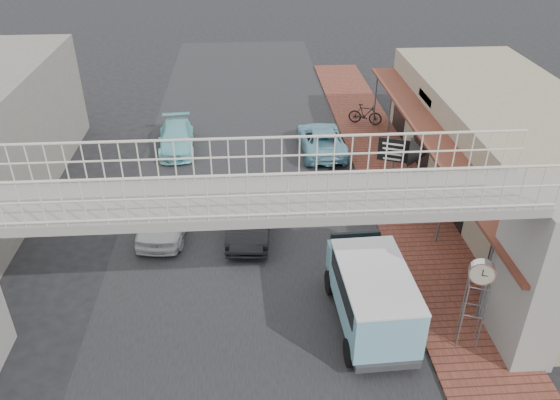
{
  "coord_description": "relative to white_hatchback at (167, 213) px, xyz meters",
  "views": [
    {
      "loc": [
        0.03,
        -15.15,
        11.81
      ],
      "look_at": [
        1.14,
        1.57,
        1.8
      ],
      "focal_mm": 35.0,
      "sensor_mm": 36.0,
      "label": 1
    }
  ],
  "objects": [
    {
      "name": "road_strip",
      "position": [
        3.12,
        -2.7,
        -0.71
      ],
      "size": [
        10.0,
        60.0,
        0.01
      ],
      "primitive_type": "cube",
      "color": "black",
      "rests_on": "ground"
    },
    {
      "name": "footbridge",
      "position": [
        3.12,
        -6.7,
        2.46
      ],
      "size": [
        16.4,
        2.4,
        6.34
      ],
      "color": "gray",
      "rests_on": "ground"
    },
    {
      "name": "angkot_far",
      "position": [
        -0.34,
        7.22,
        -0.12
      ],
      "size": [
        1.99,
        4.22,
        1.19
      ],
      "primitive_type": "imported",
      "rotation": [
        0.0,
        0.0,
        0.08
      ],
      "color": "#7ED5DB",
      "rests_on": "ground"
    },
    {
      "name": "white_hatchback",
      "position": [
        0.0,
        0.0,
        0.0
      ],
      "size": [
        2.17,
        4.36,
        1.43
      ],
      "primitive_type": "imported",
      "rotation": [
        0.0,
        0.0,
        -0.12
      ],
      "color": "silver",
      "rests_on": "ground"
    },
    {
      "name": "sidewalk",
      "position": [
        9.62,
        0.3,
        -0.66
      ],
      "size": [
        3.0,
        40.0,
        0.1
      ],
      "primitive_type": "cube",
      "color": "brown",
      "rests_on": "ground"
    },
    {
      "name": "ground",
      "position": [
        3.12,
        -2.7,
        -0.71
      ],
      "size": [
        120.0,
        120.0,
        0.0
      ],
      "primitive_type": "plane",
      "color": "black",
      "rests_on": "ground"
    },
    {
      "name": "motorcycle_near",
      "position": [
        9.18,
        0.58,
        -0.13
      ],
      "size": [
        1.94,
        1.22,
        0.96
      ],
      "primitive_type": "imported",
      "rotation": [
        0.0,
        0.0,
        1.92
      ],
      "color": "black",
      "rests_on": "sidewalk"
    },
    {
      "name": "angkot_van",
      "position": [
        6.65,
        -5.71,
        0.66
      ],
      "size": [
        2.17,
        4.47,
        2.16
      ],
      "rotation": [
        0.0,
        0.0,
        0.04
      ],
      "color": "black",
      "rests_on": "ground"
    },
    {
      "name": "arrow_sign",
      "position": [
        9.52,
        0.48,
        1.96
      ],
      "size": [
        1.92,
        1.3,
        3.19
      ],
      "rotation": [
        0.0,
        0.0,
        -0.38
      ],
      "color": "#59595B",
      "rests_on": "sidewalk"
    },
    {
      "name": "motorcycle_far",
      "position": [
        9.61,
        9.55,
        -0.06
      ],
      "size": [
        1.9,
        1.15,
        1.1
      ],
      "primitive_type": "imported",
      "rotation": [
        0.0,
        0.0,
        1.2
      ],
      "color": "black",
      "rests_on": "sidewalk"
    },
    {
      "name": "street_clock",
      "position": [
        9.31,
        -6.71,
        1.82
      ],
      "size": [
        0.76,
        0.72,
        2.93
      ],
      "rotation": [
        0.0,
        0.0,
        -0.35
      ],
      "color": "#59595B",
      "rests_on": "sidewalk"
    },
    {
      "name": "angkot_curb",
      "position": [
        6.82,
        6.51,
        -0.09
      ],
      "size": [
        2.22,
        4.55,
        1.25
      ],
      "primitive_type": "imported",
      "rotation": [
        0.0,
        0.0,
        3.17
      ],
      "color": "#71B0C5",
      "rests_on": "ground"
    },
    {
      "name": "shophouse_row",
      "position": [
        14.09,
        1.3,
        1.29
      ],
      "size": [
        7.2,
        18.0,
        4.0
      ],
      "color": "gray",
      "rests_on": "ground"
    },
    {
      "name": "dark_sedan",
      "position": [
        3.16,
        -0.3,
        0.0
      ],
      "size": [
        1.84,
        4.44,
        1.43
      ],
      "primitive_type": "imported",
      "rotation": [
        0.0,
        0.0,
        -0.08
      ],
      "color": "black",
      "rests_on": "ground"
    }
  ]
}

